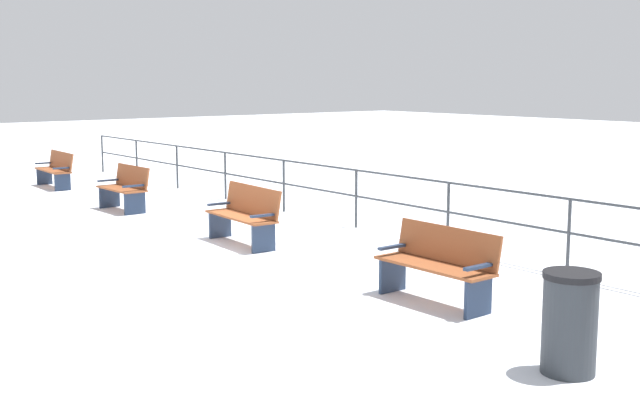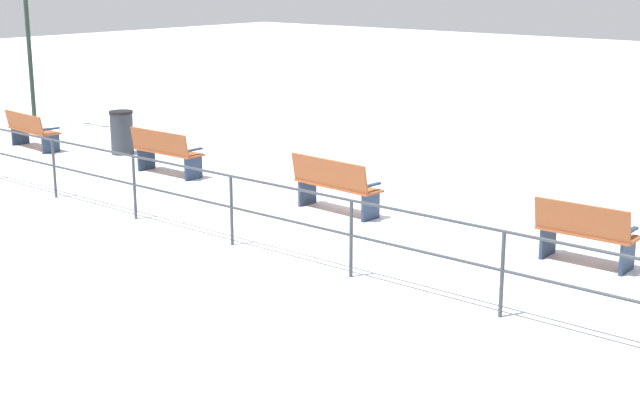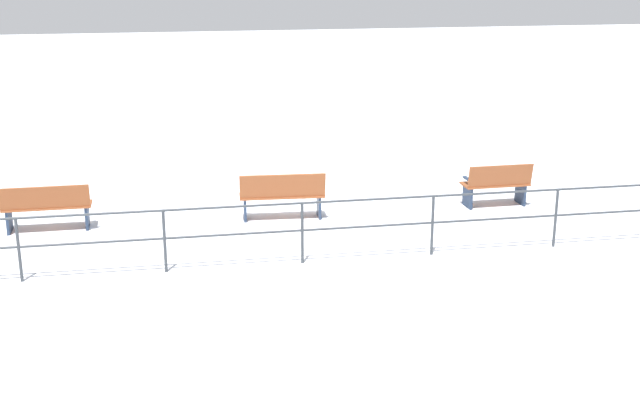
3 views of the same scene
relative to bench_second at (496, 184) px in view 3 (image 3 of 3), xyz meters
name	(u,v)px [view 3 (image 3 of 3)]	position (x,y,z in m)	size (l,w,h in m)	color
ground_plane	(282,218)	(0.02, 4.44, -0.47)	(80.00, 80.00, 0.00)	white
bench_second	(496,184)	(0.00, 0.00, 0.00)	(0.59, 1.38, 0.93)	brown
bench_third	(282,195)	(-0.07, 4.45, 0.04)	(0.62, 1.69, 0.96)	brown
bench_fourth	(47,206)	(0.02, 8.88, 0.02)	(0.56, 1.62, 0.93)	brown
waterfront_railing	(302,222)	(-2.49, 4.44, 0.27)	(0.05, 22.78, 1.08)	#383D42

